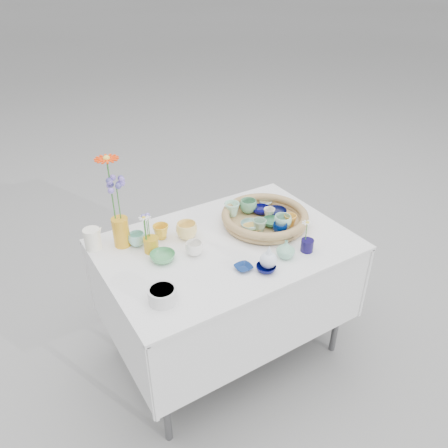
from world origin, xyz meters
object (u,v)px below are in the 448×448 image
display_table (226,348)px  bud_vase_seafoam (286,249)px  tall_vase_yellow (121,232)px  wicker_tray (265,218)px

display_table → bud_vase_seafoam: 0.87m
display_table → bud_vase_seafoam: (0.18, -0.25, 0.81)m
display_table → tall_vase_yellow: (-0.45, 0.26, 0.84)m
wicker_tray → tall_vase_yellow: (-0.73, 0.21, 0.04)m
bud_vase_seafoam → tall_vase_yellow: tall_vase_yellow is taller
bud_vase_seafoam → tall_vase_yellow: size_ratio=0.61×
display_table → bud_vase_seafoam: bearing=-54.6°
display_table → wicker_tray: size_ratio=2.66×
wicker_tray → tall_vase_yellow: tall_vase_yellow is taller
wicker_tray → bud_vase_seafoam: 0.32m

